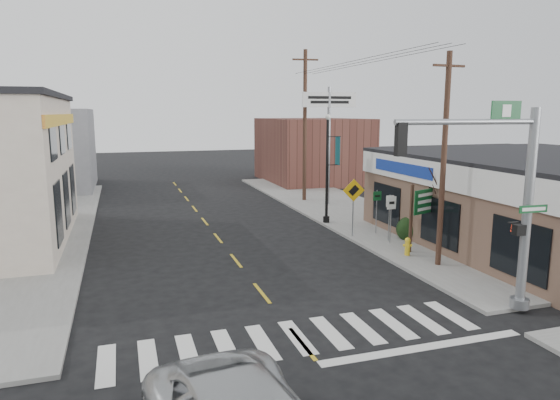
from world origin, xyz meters
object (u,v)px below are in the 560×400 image
object	(u,v)px
utility_pole_near	(444,159)
utility_pole_far	(305,125)
lamp_post	(328,161)
traffic_signal_pole	(509,189)
dance_center_sign	(329,118)
guide_sign	(426,208)
bare_tree	(442,174)
fire_hydrant	(407,246)

from	to	relation	value
utility_pole_near	utility_pole_far	size ratio (longest dim) A/B	0.82
utility_pole_far	lamp_post	bearing A→B (deg)	-93.37
lamp_post	utility_pole_near	xyz separation A→B (m)	(1.14, -8.56, 0.81)
traffic_signal_pole	utility_pole_near	xyz separation A→B (m)	(1.05, 4.63, 0.47)
dance_center_sign	traffic_signal_pole	bearing A→B (deg)	-91.91
lamp_post	utility_pole_far	distance (m)	7.46
guide_sign	utility_pole_near	bearing A→B (deg)	-129.68
bare_tree	guide_sign	bearing A→B (deg)	-179.45
guide_sign	lamp_post	size ratio (longest dim) A/B	0.50
utility_pole_near	utility_pole_far	bearing A→B (deg)	85.50
fire_hydrant	utility_pole_near	xyz separation A→B (m)	(0.46, -1.52, 3.82)
bare_tree	utility_pole_far	bearing A→B (deg)	94.97
lamp_post	utility_pole_near	size ratio (longest dim) A/B	0.72
dance_center_sign	bare_tree	distance (m)	12.12
guide_sign	bare_tree	size ratio (longest dim) A/B	0.69
bare_tree	utility_pole_near	size ratio (longest dim) A/B	0.52
guide_sign	utility_pole_far	size ratio (longest dim) A/B	0.29
lamp_post	utility_pole_far	xyz separation A→B (m)	(1.30, 7.13, 1.76)
bare_tree	utility_pole_far	distance (m)	13.93
fire_hydrant	dance_center_sign	xyz separation A→B (m)	(1.59, 12.32, 5.24)
fire_hydrant	guide_sign	bearing A→B (deg)	20.88
utility_pole_near	utility_pole_far	xyz separation A→B (m)	(0.16, 15.70, 0.95)
guide_sign	utility_pole_far	world-z (taller)	utility_pole_far
guide_sign	lamp_post	distance (m)	7.03
traffic_signal_pole	bare_tree	distance (m)	7.02
guide_sign	fire_hydrant	size ratio (longest dim) A/B	3.82
utility_pole_near	fire_hydrant	bearing A→B (deg)	102.90
guide_sign	fire_hydrant	xyz separation A→B (m)	(-1.09, -0.41, -1.48)
utility_pole_far	dance_center_sign	bearing A→B (deg)	-55.44
guide_sign	lamp_post	xyz separation A→B (m)	(-1.77, 6.63, 1.52)
bare_tree	utility_pole_near	distance (m)	2.52
fire_hydrant	traffic_signal_pole	bearing A→B (deg)	-95.51
utility_pole_far	traffic_signal_pole	bearing A→B (deg)	-86.45
fire_hydrant	lamp_post	xyz separation A→B (m)	(-0.68, 7.04, 3.01)
fire_hydrant	utility_pole_far	bearing A→B (deg)	87.48
guide_sign	utility_pole_far	distance (m)	14.16
guide_sign	dance_center_sign	world-z (taller)	dance_center_sign
guide_sign	traffic_signal_pole	bearing A→B (deg)	-126.04
guide_sign	dance_center_sign	size ratio (longest dim) A/B	0.39
fire_hydrant	bare_tree	distance (m)	3.49
traffic_signal_pole	dance_center_sign	xyz separation A→B (m)	(2.19, 18.47, 1.89)
utility_pole_far	utility_pole_near	bearing A→B (deg)	-83.62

